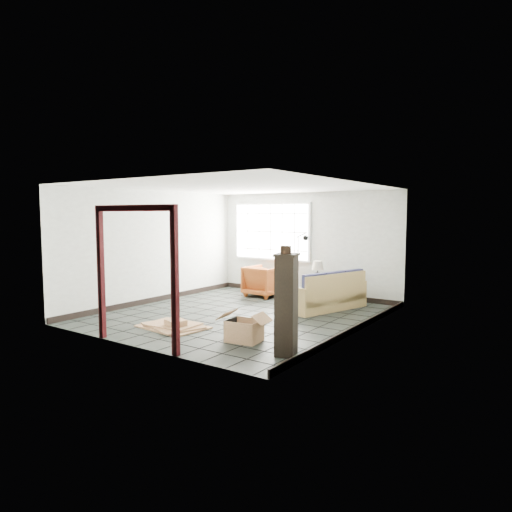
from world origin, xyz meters
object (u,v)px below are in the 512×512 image
Objects in this scene: futon_sofa at (327,296)px; armchair at (264,279)px; side_table at (321,283)px; tall_shelf at (286,304)px.

futon_sofa is 2.40× the size of armchair.
tall_shelf is (1.52, -4.15, 0.34)m from side_table.
armchair is (-2.03, 0.56, 0.12)m from futon_sofa.
futon_sofa reaches higher than side_table.
side_table is 0.37× the size of tall_shelf.
tall_shelf is at bearing 131.30° from armchair.
tall_shelf is at bearing -69.85° from side_table.
armchair is at bearing -178.06° from futon_sofa.
armchair reaches higher than futon_sofa.
tall_shelf reaches higher than armchair.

